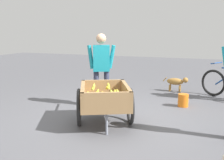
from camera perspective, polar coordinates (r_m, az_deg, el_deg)
The scene contains 5 objects.
ground_plane at distance 5.04m, azimuth 0.95°, elevation -8.17°, with size 24.00×24.00×0.00m, color #56565B.
fruit_cart at distance 4.62m, azimuth -1.53°, elevation -4.24°, with size 1.81×1.41×0.71m.
vendor_person at distance 5.66m, azimuth -2.28°, elevation 3.44°, with size 0.33×0.55×1.55m.
dog at distance 7.38m, azimuth 13.49°, elevation -0.33°, with size 0.22×0.67×0.40m.
plastic_bucket at distance 5.98m, azimuth 14.81°, elevation -4.17°, with size 0.22×0.22×0.27m, color orange.
Camera 1 is at (4.47, 1.67, 1.60)m, focal length 43.25 mm.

